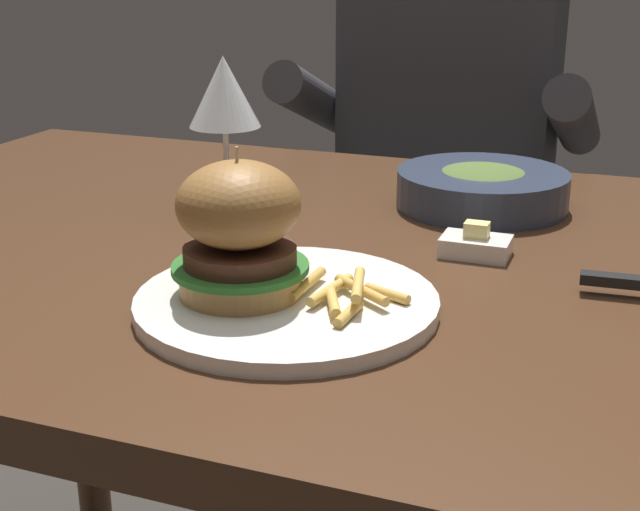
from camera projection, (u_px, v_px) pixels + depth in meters
name	position (u px, v px, depth m)	size (l,w,h in m)	color
dining_table	(378.00, 323.00, 0.96)	(1.45, 0.85, 0.74)	#472B19
main_plate	(287.00, 303.00, 0.78)	(0.27, 0.27, 0.01)	white
burger_sandwich	(239.00, 229.00, 0.77)	(0.12, 0.12, 0.13)	#B78447
fries_pile	(344.00, 292.00, 0.76)	(0.10, 0.10, 0.02)	gold
wine_glass	(224.00, 97.00, 1.02)	(0.08, 0.08, 0.19)	silver
butter_dish	(476.00, 245.00, 0.92)	(0.07, 0.05, 0.04)	white
soup_bowl	(482.00, 187.00, 1.08)	(0.21, 0.21, 0.05)	#2D384C
diner_person	(444.00, 220.00, 1.64)	(0.51, 0.36, 1.18)	#282833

